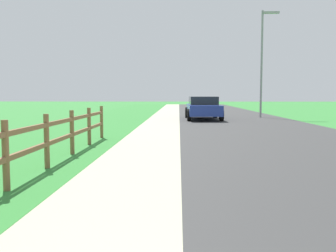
% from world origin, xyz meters
% --- Properties ---
extents(ground_plane, '(120.00, 120.00, 0.00)m').
position_xyz_m(ground_plane, '(0.00, 25.00, 0.00)').
color(ground_plane, '#317D34').
extents(road_asphalt, '(7.00, 66.00, 0.01)m').
position_xyz_m(road_asphalt, '(3.50, 27.00, 0.00)').
color(road_asphalt, '#353535').
rests_on(road_asphalt, ground).
extents(curb_concrete, '(6.00, 66.00, 0.01)m').
position_xyz_m(curb_concrete, '(-3.00, 27.00, 0.00)').
color(curb_concrete, '#AFAC8D').
rests_on(curb_concrete, ground).
extents(grass_verge, '(5.00, 66.00, 0.00)m').
position_xyz_m(grass_verge, '(-4.50, 27.00, 0.01)').
color(grass_verge, '#317D34').
rests_on(grass_verge, ground).
extents(rail_fence, '(0.11, 12.98, 1.14)m').
position_xyz_m(rail_fence, '(-2.79, 7.07, 0.66)').
color(rail_fence, brown).
rests_on(rail_fence, ground).
extents(parked_suv_blue, '(2.19, 5.01, 1.42)m').
position_xyz_m(parked_suv_blue, '(1.48, 23.77, 0.74)').
color(parked_suv_blue, navy).
rests_on(parked_suv_blue, ground).
extents(street_lamp, '(1.17, 0.20, 7.15)m').
position_xyz_m(street_lamp, '(5.62, 25.89, 4.19)').
color(street_lamp, gray).
rests_on(street_lamp, ground).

